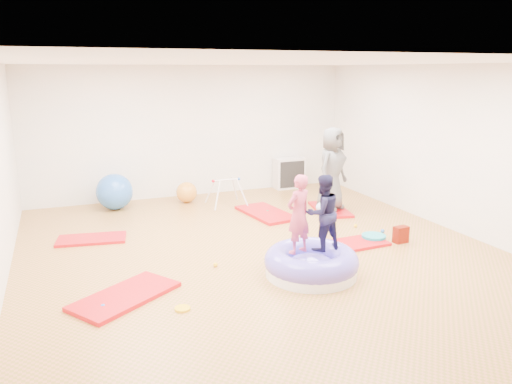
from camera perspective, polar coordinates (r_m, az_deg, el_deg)
name	(u,v)px	position (r m, az deg, el deg)	size (l,w,h in m)	color
room	(264,163)	(7.17, 0.89, 3.35)	(7.01, 8.01, 2.81)	#B76E43
gym_mat_front_left	(125,296)	(6.38, -14.73, -11.44)	(1.30, 0.65, 0.05)	red
gym_mat_mid_left	(92,239)	(8.57, -18.27, -5.13)	(1.08, 0.54, 0.04)	red
gym_mat_center_back	(266,213)	(9.56, 1.16, -2.43)	(1.34, 0.67, 0.06)	red
gym_mat_right	(353,244)	(8.07, 11.03, -5.84)	(1.09, 0.55, 0.05)	red
gym_mat_rear_right	(330,209)	(9.94, 8.48, -1.97)	(1.16, 0.58, 0.05)	red
inflatable_cushion	(311,264)	(6.83, 6.33, -8.15)	(1.28, 1.28, 0.40)	white
child_pink	(299,211)	(6.57, 4.89, -2.13)	(0.39, 0.26, 1.07)	#C84362
child_navy	(323,209)	(6.72, 7.64, -1.95)	(0.51, 0.39, 1.04)	#171635
adult_caregiver	(332,169)	(9.71, 8.66, 2.64)	(0.78, 0.51, 1.60)	#555555
infant	(326,207)	(9.57, 8.01, -1.71)	(0.38, 0.39, 0.22)	#B8CEFE
ball_pit_balls	(282,246)	(7.81, 2.95, -6.18)	(4.75, 3.01, 0.07)	blue
exercise_ball_blue	(115,192)	(10.23, -15.87, 0.03)	(0.71, 0.71, 0.71)	blue
exercise_ball_orange	(187,192)	(10.49, -7.93, -0.03)	(0.43, 0.43, 0.43)	orange
infant_play_gym	(226,188)	(10.09, -3.42, 0.45)	(0.73, 0.69, 0.56)	silver
cube_shelf	(289,173)	(11.66, 3.82, 2.17)	(0.71, 0.35, 0.71)	silver
balance_disc	(374,238)	(8.37, 13.30, -5.08)	(0.39, 0.39, 0.09)	teal
backpack	(401,235)	(8.34, 16.22, -4.69)	(0.23, 0.14, 0.27)	red
yellow_toy	(182,309)	(5.98, -8.40, -13.05)	(0.18, 0.18, 0.03)	yellow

